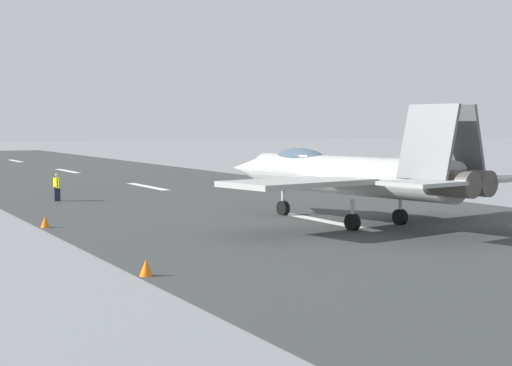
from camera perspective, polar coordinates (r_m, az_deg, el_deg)
ground_plane at (r=39.59m, az=5.09°, el=-2.76°), size 400.00×400.00×0.00m
runway_strip at (r=39.57m, az=5.10°, el=-2.74°), size 240.00×26.00×0.02m
fighter_jet at (r=38.69m, az=6.61°, el=0.63°), size 17.25×15.16×5.58m
crew_person at (r=51.54m, az=-13.80°, el=-0.30°), size 0.69×0.37×1.73m
marker_cone_near at (r=25.60m, az=-7.72°, el=-5.92°), size 0.44×0.44×0.55m
marker_cone_mid at (r=38.42m, az=-14.58°, el=-2.67°), size 0.44×0.44×0.55m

